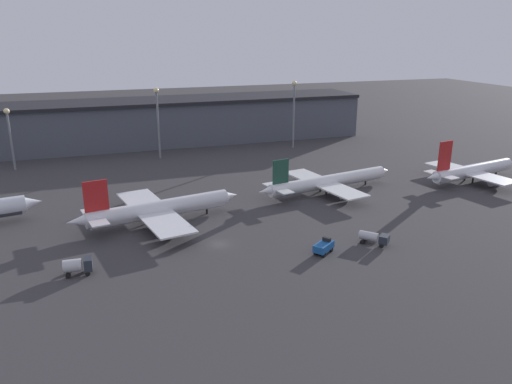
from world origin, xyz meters
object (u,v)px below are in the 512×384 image
service_vehicle_0 (78,266)px  service_vehicle_2 (374,238)px  airplane_2 (328,182)px  airplane_3 (472,171)px  airplane_1 (158,209)px  service_vehicle_1 (324,247)px

service_vehicle_0 → service_vehicle_2: 58.40m
airplane_2 → service_vehicle_2: bearing=-111.7°
service_vehicle_2 → airplane_3: bearing=77.6°
airplane_1 → airplane_2: (47.29, 8.11, -0.35)m
airplane_1 → service_vehicle_0: bearing=-140.6°
airplane_2 → airplane_3: size_ratio=1.16×
service_vehicle_1 → service_vehicle_2: (11.81, 0.49, 0.10)m
airplane_3 → service_vehicle_1: bearing=-164.6°
airplane_2 → service_vehicle_1: bearing=-128.4°
airplane_3 → service_vehicle_2: bearing=-160.0°
airplane_1 → airplane_3: 92.26m
service_vehicle_1 → airplane_2: bearing=26.6°
service_vehicle_1 → service_vehicle_2: bearing=-33.3°
airplane_3 → service_vehicle_1: airplane_3 is taller
airplane_2 → service_vehicle_2: airplane_2 is taller
service_vehicle_1 → service_vehicle_2: size_ratio=0.89×
service_vehicle_0 → service_vehicle_1: (46.30, -6.24, -0.38)m
airplane_3 → service_vehicle_2: (-51.74, -30.59, -1.67)m
airplane_1 → service_vehicle_2: size_ratio=6.85×
airplane_3 → service_vehicle_2: airplane_3 is taller
airplane_1 → service_vehicle_0: size_ratio=7.91×
airplane_3 → service_vehicle_0: 112.63m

